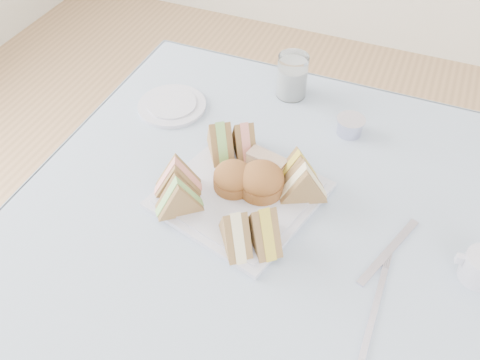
% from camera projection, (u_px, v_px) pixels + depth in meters
% --- Properties ---
extents(table, '(0.90, 0.90, 0.74)m').
position_uv_depth(table, '(263.00, 314.00, 1.28)').
color(table, brown).
rests_on(table, floor).
extents(tablecloth, '(1.02, 1.02, 0.01)m').
position_uv_depth(tablecloth, '(269.00, 219.00, 1.01)').
color(tablecloth, '#9CB1D5').
rests_on(tablecloth, table).
extents(serving_plate, '(0.35, 0.35, 0.01)m').
position_uv_depth(serving_plate, '(240.00, 195.00, 1.04)').
color(serving_plate, silver).
rests_on(serving_plate, tablecloth).
extents(sandwich_fl_a, '(0.11, 0.08, 0.09)m').
position_uv_depth(sandwich_fl_a, '(177.00, 175.00, 1.01)').
color(sandwich_fl_a, '#866145').
rests_on(sandwich_fl_a, serving_plate).
extents(sandwich_fl_b, '(0.10, 0.09, 0.08)m').
position_uv_depth(sandwich_fl_b, '(178.00, 195.00, 0.98)').
color(sandwich_fl_b, '#866145').
rests_on(sandwich_fl_b, serving_plate).
extents(sandwich_fr_a, '(0.10, 0.11, 0.09)m').
position_uv_depth(sandwich_fr_a, '(263.00, 225.00, 0.92)').
color(sandwich_fr_a, '#866145').
rests_on(sandwich_fr_a, serving_plate).
extents(sandwich_fr_b, '(0.09, 0.10, 0.09)m').
position_uv_depth(sandwich_fr_b, '(235.00, 228.00, 0.92)').
color(sandwich_fr_b, '#866145').
rests_on(sandwich_fr_b, serving_plate).
extents(sandwich_bl_a, '(0.09, 0.11, 0.09)m').
position_uv_depth(sandwich_bl_a, '(220.00, 138.00, 1.09)').
color(sandwich_bl_a, '#866145').
rests_on(sandwich_bl_a, serving_plate).
extents(sandwich_bl_b, '(0.09, 0.10, 0.08)m').
position_uv_depth(sandwich_bl_b, '(244.00, 137.00, 1.09)').
color(sandwich_bl_b, '#866145').
rests_on(sandwich_bl_b, serving_plate).
extents(sandwich_br_a, '(0.11, 0.09, 0.09)m').
position_uv_depth(sandwich_br_a, '(304.00, 181.00, 1.00)').
color(sandwich_br_a, '#866145').
rests_on(sandwich_br_a, serving_plate).
extents(sandwich_br_b, '(0.09, 0.08, 0.08)m').
position_uv_depth(sandwich_br_b, '(298.00, 165.00, 1.04)').
color(sandwich_br_b, '#866145').
rests_on(sandwich_br_b, serving_plate).
extents(scone_left, '(0.10, 0.10, 0.06)m').
position_uv_depth(scone_left, '(233.00, 178.00, 1.03)').
color(scone_left, '#9A5F2D').
rests_on(scone_left, serving_plate).
extents(scone_right, '(0.11, 0.11, 0.06)m').
position_uv_depth(scone_right, '(261.00, 180.00, 1.02)').
color(scone_right, '#9A5F2D').
rests_on(scone_right, serving_plate).
extents(pastry_slice, '(0.09, 0.05, 0.04)m').
position_uv_depth(pastry_slice, '(267.00, 163.00, 1.07)').
color(pastry_slice, tan).
rests_on(pastry_slice, serving_plate).
extents(side_plate, '(0.21, 0.21, 0.01)m').
position_uv_depth(side_plate, '(172.00, 106.00, 1.25)').
color(side_plate, silver).
rests_on(side_plate, tablecloth).
extents(water_glass, '(0.10, 0.10, 0.11)m').
position_uv_depth(water_glass, '(292.00, 76.00, 1.25)').
color(water_glass, white).
rests_on(water_glass, tablecloth).
extents(tea_strainer, '(0.08, 0.08, 0.04)m').
position_uv_depth(tea_strainer, '(350.00, 127.00, 1.17)').
color(tea_strainer, '#B9B5D2').
rests_on(tea_strainer, tablecloth).
extents(knife, '(0.08, 0.19, 0.00)m').
position_uv_depth(knife, '(389.00, 251.00, 0.95)').
color(knife, '#B9B5D2').
rests_on(knife, tablecloth).
extents(fork, '(0.01, 0.19, 0.00)m').
position_uv_depth(fork, '(374.00, 313.00, 0.86)').
color(fork, '#B9B5D2').
rests_on(fork, tablecloth).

